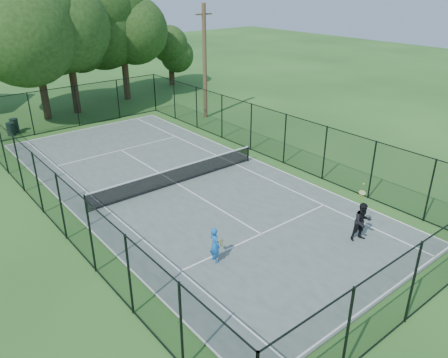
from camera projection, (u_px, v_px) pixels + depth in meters
ground at (177, 185)px, 23.02m from camera, size 120.00×120.00×0.00m
tennis_court at (177, 184)px, 23.00m from camera, size 11.00×24.00×0.06m
tennis_net at (177, 175)px, 22.77m from camera, size 10.08×0.08×0.95m
fence at (176, 158)px, 22.39m from camera, size 13.10×26.10×3.00m
tree_near_left at (33, 32)px, 31.33m from camera, size 7.99×7.99×10.42m
tree_near_mid at (68, 46)px, 33.27m from camera, size 6.49×6.49×8.49m
tree_near_right at (121, 29)px, 36.89m from camera, size 6.84×6.84×9.44m
tree_far_right at (171, 52)px, 43.47m from camera, size 3.93×3.93×5.19m
trash_bin_left at (11, 129)px, 30.13m from camera, size 0.58×0.58×0.88m
trash_bin_right at (14, 125)px, 30.70m from camera, size 0.58×0.58×0.98m
utility_pole at (205, 62)px, 32.52m from camera, size 1.40×0.30×8.34m
player_blue at (215, 245)px, 16.43m from camera, size 0.78×0.56×1.45m
player_black at (362, 222)px, 17.75m from camera, size 0.99×0.94×2.38m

